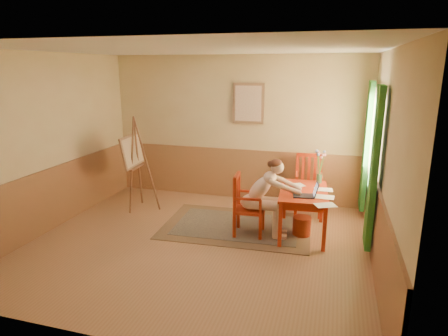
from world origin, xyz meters
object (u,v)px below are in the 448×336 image
(figure, at_px, (265,194))
(easel, at_px, (134,155))
(table, at_px, (304,196))
(laptop, at_px, (308,194))
(chair_left, at_px, (246,205))
(chair_back, at_px, (308,184))

(figure, height_order, easel, easel)
(table, relative_size, laptop, 3.22)
(figure, height_order, laptop, figure)
(table, distance_m, chair_left, 0.90)
(laptop, bearing_deg, easel, 169.21)
(table, xyz_separation_m, chair_left, (-0.85, -0.27, -0.14))
(chair_back, bearing_deg, laptop, -86.86)
(chair_left, bearing_deg, chair_back, 55.42)
(figure, bearing_deg, chair_left, -177.07)
(chair_back, distance_m, easel, 3.20)
(chair_left, relative_size, figure, 0.78)
(table, height_order, figure, figure)
(table, bearing_deg, chair_back, 89.60)
(laptop, xyz_separation_m, easel, (-3.16, 0.60, 0.26))
(chair_left, distance_m, chair_back, 1.51)
(table, height_order, chair_left, chair_left)
(chair_left, relative_size, chair_back, 0.91)
(table, distance_m, figure, 0.61)
(table, height_order, laptop, laptop)
(chair_back, bearing_deg, chair_left, -124.58)
(figure, bearing_deg, table, 24.53)
(table, relative_size, chair_back, 1.17)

